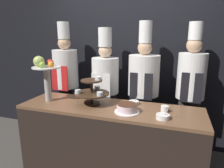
% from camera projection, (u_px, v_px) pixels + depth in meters
% --- Properties ---
extents(wall_back, '(10.00, 0.06, 2.80)m').
position_uv_depth(wall_back, '(130.00, 55.00, 3.11)').
color(wall_back, black).
rests_on(wall_back, ground_plane).
extents(buffet_counter, '(2.13, 0.63, 0.88)m').
position_uv_depth(buffet_counter, '(109.00, 141.00, 2.43)').
color(buffet_counter, black).
rests_on(buffet_counter, ground_plane).
extents(tiered_stand, '(0.42, 0.42, 0.34)m').
position_uv_depth(tiered_stand, '(92.00, 91.00, 2.38)').
color(tiered_stand, '#3D2819').
rests_on(tiered_stand, buffet_counter).
extents(fruit_pedestal, '(0.34, 0.34, 0.57)m').
position_uv_depth(fruit_pedestal, '(45.00, 71.00, 2.44)').
color(fruit_pedestal, '#B2ADA8').
rests_on(fruit_pedestal, buffet_counter).
extents(cake_round, '(0.27, 0.27, 0.09)m').
position_uv_depth(cake_round, '(127.00, 108.00, 2.15)').
color(cake_round, white).
rests_on(cake_round, buffet_counter).
extents(cup_white, '(0.08, 0.08, 0.07)m').
position_uv_depth(cup_white, '(165.00, 109.00, 2.15)').
color(cup_white, white).
rests_on(cup_white, buffet_counter).
extents(serving_bowl_near, '(0.13, 0.13, 0.15)m').
position_uv_depth(serving_bowl_near, '(163.00, 117.00, 1.98)').
color(serving_bowl_near, white).
rests_on(serving_bowl_near, buffet_counter).
extents(serving_bowl_far, '(0.12, 0.12, 0.15)m').
position_uv_depth(serving_bowl_far, '(134.00, 103.00, 2.40)').
color(serving_bowl_far, white).
rests_on(serving_bowl_far, buffet_counter).
extents(chef_left, '(0.38, 0.38, 1.89)m').
position_uv_depth(chef_left, '(66.00, 79.00, 3.12)').
color(chef_left, black).
rests_on(chef_left, ground_plane).
extents(chef_center_left, '(0.39, 0.39, 1.80)m').
position_uv_depth(chef_center_left, '(105.00, 86.00, 2.93)').
color(chef_center_left, '#28282D').
rests_on(chef_center_left, ground_plane).
extents(chef_center_right, '(0.42, 0.42, 1.88)m').
position_uv_depth(chef_center_right, '(143.00, 88.00, 2.76)').
color(chef_center_right, black).
rests_on(chef_center_right, ground_plane).
extents(chef_right, '(0.35, 0.35, 1.85)m').
position_uv_depth(chef_right, '(190.00, 89.00, 2.56)').
color(chef_right, '#38332D').
rests_on(chef_right, ground_plane).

